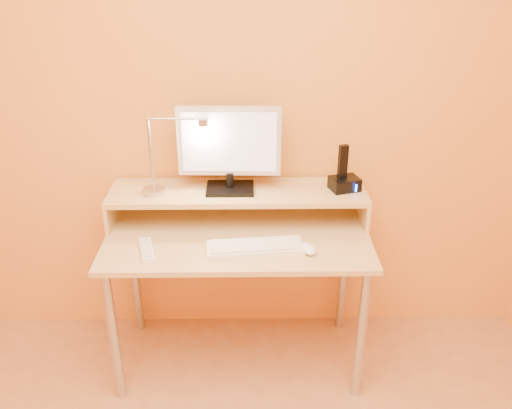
{
  "coord_description": "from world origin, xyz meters",
  "views": [
    {
      "loc": [
        0.06,
        -0.97,
        1.93
      ],
      "look_at": [
        0.08,
        1.13,
        0.9
      ],
      "focal_mm": 38.0,
      "sensor_mm": 36.0,
      "label": 1
    }
  ],
  "objects_px": {
    "keyboard": "(255,248)",
    "mouse": "(308,248)",
    "lamp_base": "(154,191)",
    "phone_dock": "(344,184)",
    "monitor_panel": "(229,141)",
    "remote_control": "(147,250)"
  },
  "relations": [
    {
      "from": "keyboard",
      "to": "mouse",
      "type": "height_order",
      "value": "mouse"
    },
    {
      "from": "lamp_base",
      "to": "phone_dock",
      "type": "height_order",
      "value": "phone_dock"
    },
    {
      "from": "lamp_base",
      "to": "mouse",
      "type": "distance_m",
      "value": 0.76
    },
    {
      "from": "lamp_base",
      "to": "keyboard",
      "type": "height_order",
      "value": "lamp_base"
    },
    {
      "from": "lamp_base",
      "to": "phone_dock",
      "type": "distance_m",
      "value": 0.88
    },
    {
      "from": "phone_dock",
      "to": "keyboard",
      "type": "bearing_deg",
      "value": -163.3
    },
    {
      "from": "monitor_panel",
      "to": "mouse",
      "type": "relative_size",
      "value": 4.55
    },
    {
      "from": "remote_control",
      "to": "phone_dock",
      "type": "bearing_deg",
      "value": 2.33
    },
    {
      "from": "phone_dock",
      "to": "monitor_panel",
      "type": "bearing_deg",
      "value": 162.12
    },
    {
      "from": "monitor_panel",
      "to": "keyboard",
      "type": "distance_m",
      "value": 0.5
    },
    {
      "from": "keyboard",
      "to": "mouse",
      "type": "relative_size",
      "value": 4.06
    },
    {
      "from": "monitor_panel",
      "to": "remote_control",
      "type": "bearing_deg",
      "value": -138.62
    },
    {
      "from": "remote_control",
      "to": "keyboard",
      "type": "bearing_deg",
      "value": -14.72
    },
    {
      "from": "monitor_panel",
      "to": "mouse",
      "type": "bearing_deg",
      "value": -40.1
    },
    {
      "from": "lamp_base",
      "to": "mouse",
      "type": "relative_size",
      "value": 0.97
    },
    {
      "from": "phone_dock",
      "to": "mouse",
      "type": "height_order",
      "value": "phone_dock"
    },
    {
      "from": "monitor_panel",
      "to": "remote_control",
      "type": "distance_m",
      "value": 0.6
    },
    {
      "from": "monitor_panel",
      "to": "phone_dock",
      "type": "height_order",
      "value": "monitor_panel"
    },
    {
      "from": "monitor_panel",
      "to": "keyboard",
      "type": "xyz_separation_m",
      "value": [
        0.11,
        -0.29,
        -0.39
      ]
    },
    {
      "from": "lamp_base",
      "to": "mouse",
      "type": "height_order",
      "value": "lamp_base"
    },
    {
      "from": "monitor_panel",
      "to": "lamp_base",
      "type": "xyz_separation_m",
      "value": [
        -0.35,
        -0.04,
        -0.23
      ]
    },
    {
      "from": "phone_dock",
      "to": "lamp_base",
      "type": "bearing_deg",
      "value": 165.14
    }
  ]
}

